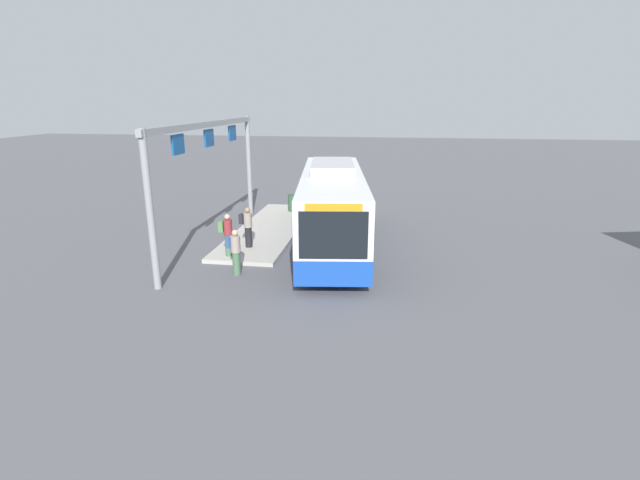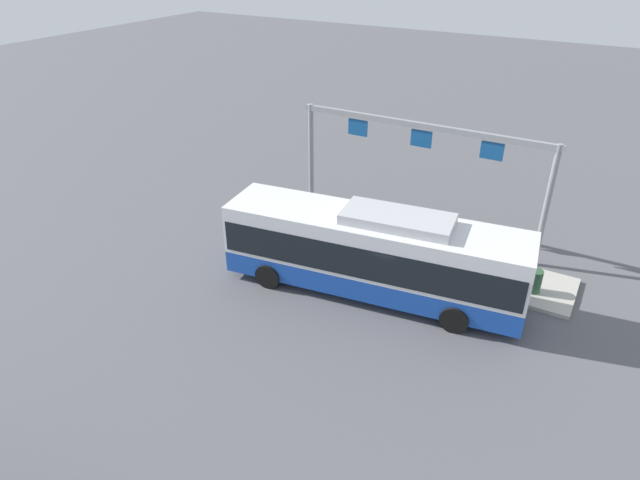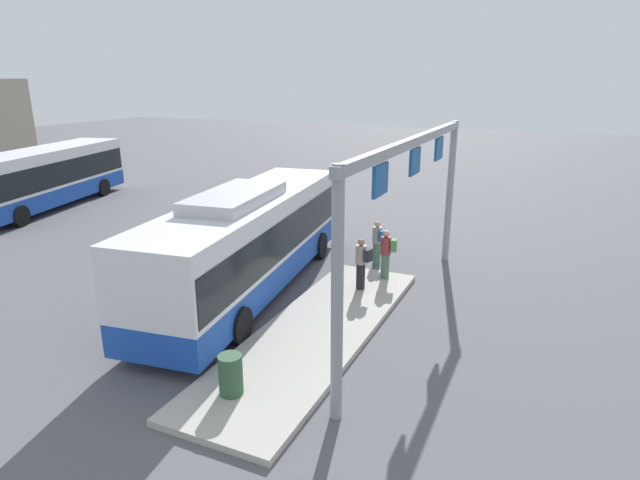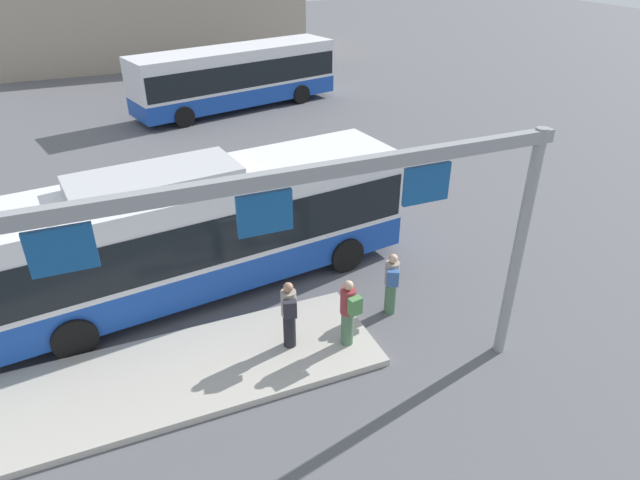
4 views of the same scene
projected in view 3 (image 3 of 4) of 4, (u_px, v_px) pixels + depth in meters
name	position (u px, v px, depth m)	size (l,w,h in m)	color
ground_plane	(251.00, 290.00, 17.18)	(120.00, 120.00, 0.00)	#56565B
platform_curb	(317.00, 331.00, 14.22)	(10.00, 2.80, 0.16)	#B2ADA3
bus_main	(249.00, 237.00, 16.64)	(11.35, 3.94, 3.46)	#1947AD
bus_background_left	(45.00, 174.00, 27.64)	(11.09, 5.08, 3.10)	#1947AD
person_boarding	(378.00, 242.00, 19.25)	(0.51, 0.60, 1.67)	#476B4C
person_waiting_near	(387.00, 253.00, 17.53)	(0.40, 0.57, 1.67)	#476B4C
person_waiting_mid	(362.00, 263.00, 16.64)	(0.42, 0.58, 1.67)	black
platform_sign_gantry	(414.00, 186.00, 14.28)	(11.08, 0.24, 5.20)	gray
trash_bin	(231.00, 375.00, 11.17)	(0.52, 0.52, 0.90)	#2D5133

